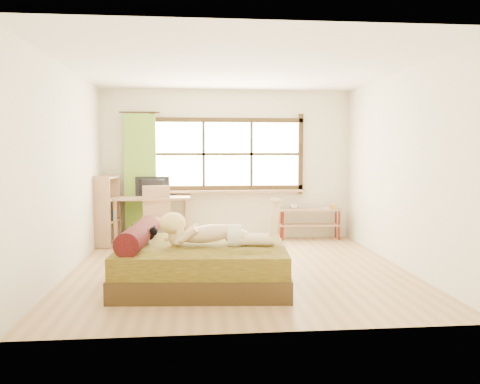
{
  "coord_description": "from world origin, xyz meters",
  "views": [
    {
      "loc": [
        -0.55,
        -6.23,
        1.6
      ],
      "look_at": [
        0.04,
        0.2,
        1.04
      ],
      "focal_mm": 35.0,
      "sensor_mm": 36.0,
      "label": 1
    }
  ],
  "objects": [
    {
      "name": "monitor",
      "position": [
        -1.33,
        2.0,
        0.99
      ],
      "size": [
        0.59,
        0.1,
        0.34
      ],
      "primitive_type": "imported",
      "rotation": [
        0.0,
        0.0,
        3.17
      ],
      "color": "black",
      "rests_on": "desk"
    },
    {
      "name": "ceiling",
      "position": [
        0.0,
        0.0,
        2.7
      ],
      "size": [
        4.5,
        4.5,
        0.0
      ],
      "primitive_type": "plane",
      "rotation": [
        3.14,
        0.0,
        0.0
      ],
      "color": "white",
      "rests_on": "wall_back"
    },
    {
      "name": "kitten",
      "position": [
        -1.2,
        -0.61,
        0.61
      ],
      "size": [
        0.3,
        0.14,
        0.24
      ],
      "primitive_type": null,
      "rotation": [
        0.0,
        0.0,
        -0.08
      ],
      "color": "black",
      "rests_on": "bed"
    },
    {
      "name": "desk",
      "position": [
        -1.33,
        1.95,
        0.71
      ],
      "size": [
        1.33,
        0.64,
        0.82
      ],
      "rotation": [
        0.0,
        0.0,
        0.03
      ],
      "color": "#A57A59",
      "rests_on": "floor"
    },
    {
      "name": "curtain",
      "position": [
        -1.55,
        2.13,
        1.15
      ],
      "size": [
        0.55,
        0.1,
        2.2
      ],
      "primitive_type": "cube",
      "color": "#528123",
      "rests_on": "wall_back"
    },
    {
      "name": "wall_right",
      "position": [
        2.25,
        0.0,
        1.35
      ],
      "size": [
        0.0,
        4.5,
        4.5
      ],
      "primitive_type": "plane",
      "rotation": [
        1.57,
        0.0,
        -1.57
      ],
      "color": "silver",
      "rests_on": "floor"
    },
    {
      "name": "pipe_shelf",
      "position": [
        1.51,
        2.07,
        0.41
      ],
      "size": [
        1.12,
        0.32,
        0.63
      ],
      "rotation": [
        0.0,
        0.0,
        -0.03
      ],
      "color": "#A57A59",
      "rests_on": "floor"
    },
    {
      "name": "bed",
      "position": [
        -0.53,
        -0.71,
        0.27
      ],
      "size": [
        2.09,
        1.73,
        0.75
      ],
      "rotation": [
        0.0,
        0.0,
        -0.08
      ],
      "color": "black",
      "rests_on": "floor"
    },
    {
      "name": "book",
      "position": [
        1.69,
        2.07,
        0.57
      ],
      "size": [
        0.15,
        0.2,
        0.02
      ],
      "primitive_type": "imported",
      "rotation": [
        0.0,
        0.0,
        -0.03
      ],
      "color": "gray",
      "rests_on": "pipe_shelf"
    },
    {
      "name": "wall_left",
      "position": [
        -2.25,
        0.0,
        1.35
      ],
      "size": [
        0.0,
        4.5,
        4.5
      ],
      "primitive_type": "plane",
      "rotation": [
        1.57,
        0.0,
        1.57
      ],
      "color": "silver",
      "rests_on": "floor"
    },
    {
      "name": "wall_front",
      "position": [
        0.0,
        -2.25,
        1.35
      ],
      "size": [
        4.5,
        0.0,
        4.5
      ],
      "primitive_type": "plane",
      "rotation": [
        -1.57,
        0.0,
        0.0
      ],
      "color": "silver",
      "rests_on": "floor"
    },
    {
      "name": "bookshelf",
      "position": [
        -2.08,
        1.79,
        0.61
      ],
      "size": [
        0.38,
        0.56,
        1.19
      ],
      "rotation": [
        0.0,
        0.0,
        -0.17
      ],
      "color": "#A57A59",
      "rests_on": "floor"
    },
    {
      "name": "chair",
      "position": [
        -1.24,
        1.59,
        0.57
      ],
      "size": [
        0.47,
        0.47,
        1.02
      ],
      "rotation": [
        0.0,
        0.0,
        0.03
      ],
      "color": "#A57A59",
      "rests_on": "floor"
    },
    {
      "name": "cup",
      "position": [
        1.19,
        2.07,
        0.6
      ],
      "size": [
        0.12,
        0.12,
        0.09
      ],
      "primitive_type": "imported",
      "rotation": [
        0.0,
        0.0,
        -0.03
      ],
      "color": "gray",
      "rests_on": "pipe_shelf"
    },
    {
      "name": "wall_back",
      "position": [
        0.0,
        2.25,
        1.35
      ],
      "size": [
        4.5,
        0.0,
        4.5
      ],
      "primitive_type": "plane",
      "rotation": [
        1.57,
        0.0,
        0.0
      ],
      "color": "silver",
      "rests_on": "floor"
    },
    {
      "name": "woman",
      "position": [
        -0.33,
        -0.76,
        0.79
      ],
      "size": [
        1.4,
        0.5,
        0.59
      ],
      "primitive_type": null,
      "rotation": [
        0.0,
        0.0,
        -0.08
      ],
      "color": "beige",
      "rests_on": "bed"
    },
    {
      "name": "window",
      "position": [
        0.0,
        2.22,
        1.51
      ],
      "size": [
        2.8,
        0.16,
        1.46
      ],
      "color": "#FFEDBF",
      "rests_on": "wall_back"
    },
    {
      "name": "floor",
      "position": [
        0.0,
        0.0,
        0.0
      ],
      "size": [
        4.5,
        4.5,
        0.0
      ],
      "primitive_type": "plane",
      "color": "#9E754C",
      "rests_on": "ground"
    }
  ]
}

